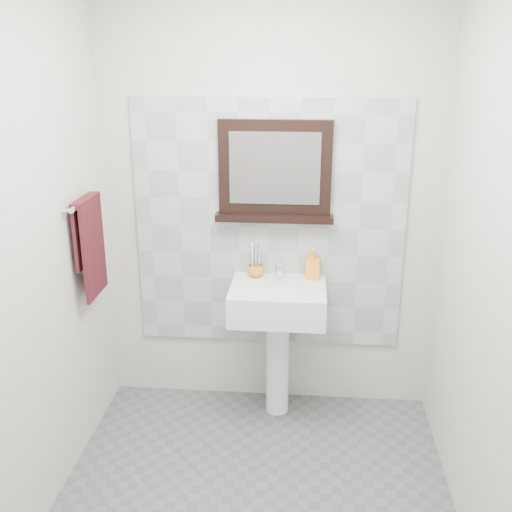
{
  "coord_description": "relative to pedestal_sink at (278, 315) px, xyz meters",
  "views": [
    {
      "loc": [
        0.23,
        -2.33,
        2.15
      ],
      "look_at": [
        -0.03,
        0.55,
        1.15
      ],
      "focal_mm": 42.0,
      "sensor_mm": 36.0,
      "label": 1
    }
  ],
  "objects": [
    {
      "name": "pedestal_sink",
      "position": [
        0.0,
        0.0,
        0.0
      ],
      "size": [
        0.55,
        0.44,
        0.96
      ],
      "color": "white",
      "rests_on": "ground"
    },
    {
      "name": "left_wall",
      "position": [
        -1.07,
        -0.87,
        0.57
      ],
      "size": [
        0.01,
        2.2,
        2.5
      ],
      "primitive_type": "cube",
      "color": "beige",
      "rests_on": "ground"
    },
    {
      "name": "back_wall",
      "position": [
        -0.07,
        0.23,
        0.57
      ],
      "size": [
        2.0,
        0.01,
        2.5
      ],
      "primitive_type": "cube",
      "color": "beige",
      "rests_on": "ground"
    },
    {
      "name": "right_wall",
      "position": [
        0.93,
        -0.87,
        0.57
      ],
      "size": [
        0.01,
        2.2,
        2.5
      ],
      "primitive_type": "cube",
      "color": "beige",
      "rests_on": "ground"
    },
    {
      "name": "framed_mirror",
      "position": [
        -0.04,
        0.19,
        0.8
      ],
      "size": [
        0.69,
        0.11,
        0.58
      ],
      "color": "black",
      "rests_on": "back_wall"
    },
    {
      "name": "splashback",
      "position": [
        -0.07,
        0.21,
        0.47
      ],
      "size": [
        1.6,
        0.02,
        1.5
      ],
      "primitive_type": "cube",
      "color": "#A7B1B5",
      "rests_on": "back_wall"
    },
    {
      "name": "toothbrush_cup",
      "position": [
        -0.14,
        0.14,
        0.22
      ],
      "size": [
        0.11,
        0.11,
        0.08
      ],
      "primitive_type": "imported",
      "rotation": [
        0.0,
        0.0,
        0.1
      ],
      "color": "gold",
      "rests_on": "pedestal_sink"
    },
    {
      "name": "soap_dispenser",
      "position": [
        0.19,
        0.14,
        0.27
      ],
      "size": [
        0.08,
        0.09,
        0.18
      ],
      "primitive_type": "imported",
      "rotation": [
        0.0,
        0.0,
        0.01
      ],
      "color": "orange",
      "rests_on": "pedestal_sink"
    },
    {
      "name": "hand_towel",
      "position": [
        -1.01,
        -0.22,
        0.5
      ],
      "size": [
        0.06,
        0.3,
        0.55
      ],
      "color": "#360F13",
      "rests_on": "towel_bar"
    },
    {
      "name": "toothbrushes",
      "position": [
        -0.14,
        0.14,
        0.31
      ],
      "size": [
        0.05,
        0.04,
        0.21
      ],
      "color": "white",
      "rests_on": "toothbrush_cup"
    },
    {
      "name": "front_wall",
      "position": [
        -0.07,
        -1.97,
        0.57
      ],
      "size": [
        2.0,
        0.01,
        2.5
      ],
      "primitive_type": "cube",
      "color": "beige",
      "rests_on": "ground"
    },
    {
      "name": "towel_bar",
      "position": [
        -1.02,
        -0.22,
        0.71
      ],
      "size": [
        0.07,
        0.4,
        0.03
      ],
      "color": "silver",
      "rests_on": "left_wall"
    }
  ]
}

